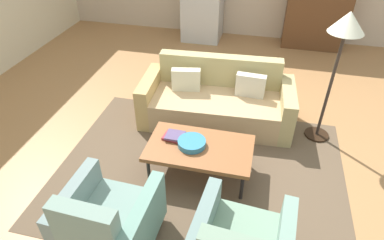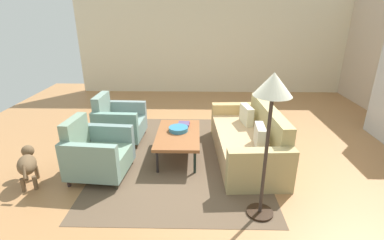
{
  "view_description": "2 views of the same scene",
  "coord_description": "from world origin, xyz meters",
  "px_view_note": "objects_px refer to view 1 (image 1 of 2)",
  "views": [
    {
      "loc": [
        0.37,
        -3.52,
        2.88
      ],
      "look_at": [
        -0.37,
        -0.43,
        0.56
      ],
      "focal_mm": 31.11,
      "sensor_mm": 36.0,
      "label": 1
    },
    {
      "loc": [
        3.99,
        -0.4,
        2.29
      ],
      "look_at": [
        -0.33,
        -0.49,
        0.6
      ],
      "focal_mm": 26.34,
      "sensor_mm": 36.0,
      "label": 2
    }
  ],
  "objects_px": {
    "couch": "(217,101)",
    "floor_lamp": "(344,35)",
    "fruit_bowl": "(192,143)",
    "book_stack": "(175,137)",
    "coffee_table": "(200,149)",
    "armchair_left": "(107,225)",
    "cabinet": "(319,3)"
  },
  "relations": [
    {
      "from": "couch",
      "to": "coffee_table",
      "type": "relative_size",
      "value": 1.79
    },
    {
      "from": "coffee_table",
      "to": "fruit_bowl",
      "type": "height_order",
      "value": "fruit_bowl"
    },
    {
      "from": "armchair_left",
      "to": "cabinet",
      "type": "relative_size",
      "value": 0.49
    },
    {
      "from": "fruit_bowl",
      "to": "book_stack",
      "type": "relative_size",
      "value": 1.08
    },
    {
      "from": "coffee_table",
      "to": "fruit_bowl",
      "type": "relative_size",
      "value": 3.75
    },
    {
      "from": "couch",
      "to": "coffee_table",
      "type": "bearing_deg",
      "value": 87.02
    },
    {
      "from": "floor_lamp",
      "to": "couch",
      "type": "bearing_deg",
      "value": 175.58
    },
    {
      "from": "couch",
      "to": "book_stack",
      "type": "height_order",
      "value": "couch"
    },
    {
      "from": "fruit_bowl",
      "to": "cabinet",
      "type": "xyz_separation_m",
      "value": [
        1.57,
        4.19,
        0.45
      ]
    },
    {
      "from": "couch",
      "to": "floor_lamp",
      "type": "distance_m",
      "value": 1.84
    },
    {
      "from": "couch",
      "to": "cabinet",
      "type": "height_order",
      "value": "cabinet"
    },
    {
      "from": "armchair_left",
      "to": "fruit_bowl",
      "type": "bearing_deg",
      "value": 68.65
    },
    {
      "from": "coffee_table",
      "to": "armchair_left",
      "type": "distance_m",
      "value": 1.31
    },
    {
      "from": "cabinet",
      "to": "book_stack",
      "type": "bearing_deg",
      "value": -113.48
    },
    {
      "from": "fruit_bowl",
      "to": "floor_lamp",
      "type": "bearing_deg",
      "value": 35.41
    },
    {
      "from": "couch",
      "to": "fruit_bowl",
      "type": "xyz_separation_m",
      "value": [
        -0.09,
        -1.19,
        0.16
      ]
    },
    {
      "from": "cabinet",
      "to": "fruit_bowl",
      "type": "bearing_deg",
      "value": -110.53
    },
    {
      "from": "coffee_table",
      "to": "book_stack",
      "type": "distance_m",
      "value": 0.33
    },
    {
      "from": "cabinet",
      "to": "armchair_left",
      "type": "bearing_deg",
      "value": -111.21
    },
    {
      "from": "floor_lamp",
      "to": "cabinet",
      "type": "bearing_deg",
      "value": 88.96
    },
    {
      "from": "couch",
      "to": "book_stack",
      "type": "distance_m",
      "value": 1.16
    },
    {
      "from": "coffee_table",
      "to": "cabinet",
      "type": "relative_size",
      "value": 0.67
    },
    {
      "from": "couch",
      "to": "cabinet",
      "type": "relative_size",
      "value": 1.19
    },
    {
      "from": "couch",
      "to": "fruit_bowl",
      "type": "relative_size",
      "value": 6.7
    },
    {
      "from": "coffee_table",
      "to": "floor_lamp",
      "type": "distance_m",
      "value": 2.07
    },
    {
      "from": "couch",
      "to": "coffee_table",
      "type": "height_order",
      "value": "couch"
    },
    {
      "from": "fruit_bowl",
      "to": "cabinet",
      "type": "height_order",
      "value": "cabinet"
    },
    {
      "from": "coffee_table",
      "to": "armchair_left",
      "type": "bearing_deg",
      "value": -117.32
    },
    {
      "from": "coffee_table",
      "to": "cabinet",
      "type": "xyz_separation_m",
      "value": [
        1.48,
        4.19,
        0.52
      ]
    },
    {
      "from": "armchair_left",
      "to": "book_stack",
      "type": "xyz_separation_m",
      "value": [
        0.29,
        1.24,
        0.1
      ]
    },
    {
      "from": "fruit_bowl",
      "to": "book_stack",
      "type": "height_order",
      "value": "fruit_bowl"
    },
    {
      "from": "armchair_left",
      "to": "book_stack",
      "type": "height_order",
      "value": "armchair_left"
    }
  ]
}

